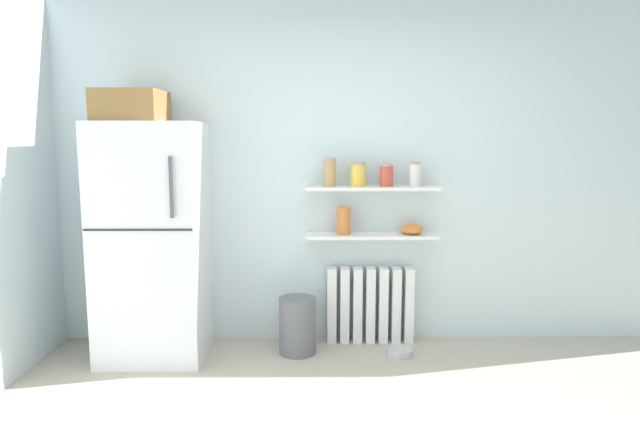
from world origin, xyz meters
The scene contains 13 objects.
back_wall centered at (0.00, 2.05, 1.30)m, with size 7.04×0.10×2.60m, color silver.
refrigerator centered at (-1.40, 1.68, 0.89)m, with size 0.72×0.67×1.90m.
radiator centered at (0.18, 1.92, 0.29)m, with size 0.66×0.12×0.58m.
wall_shelf_lower centered at (0.18, 1.89, 0.84)m, with size 0.99×0.22×0.03m, color white.
wall_shelf_upper centered at (0.18, 1.89, 1.20)m, with size 0.99×0.22×0.03m, color white.
storage_jar_0 centered at (-0.13, 1.89, 1.32)m, with size 0.09×0.09×0.21m.
storage_jar_1 centered at (0.08, 1.89, 1.30)m, with size 0.11×0.11×0.18m.
storage_jar_2 centered at (0.29, 1.89, 1.30)m, with size 0.10×0.10×0.17m.
storage_jar_3 centered at (0.50, 1.89, 1.30)m, with size 0.08×0.08×0.18m.
vase centered at (-0.03, 1.89, 0.96)m, with size 0.11×0.11×0.21m, color #CC7033.
shelf_bowl centered at (0.49, 1.89, 0.89)m, with size 0.17×0.17×0.08m, color orange.
trash_bin centered at (-0.37, 1.70, 0.21)m, with size 0.27×0.27×0.41m, color slate.
pet_food_bowl centered at (0.37, 1.64, 0.03)m, with size 0.19×0.19×0.05m, color #B7B7BC.
Camera 1 is at (-0.24, -2.18, 1.58)m, focal length 30.87 mm.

